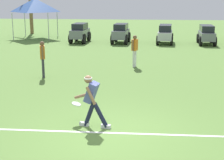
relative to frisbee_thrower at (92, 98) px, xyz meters
The scene contains 11 objects.
ground_plane 1.06m from the frisbee_thrower, 41.71° to the right, with size 80.00×80.00×0.00m, color #5A8039.
field_line_paint 1.03m from the frisbee_thrower, 37.13° to the right, with size 27.08×0.09×0.01m, color white.
frisbee_thrower is the anchor object (origin of this frame).
frisbee_in_flight 0.63m from the frisbee_thrower, 148.32° to the left, with size 0.29×0.29×0.09m.
teammate_near_sideline 8.01m from the frisbee_thrower, 83.41° to the left, with size 0.32×0.48×1.56m.
teammate_deep 6.17m from the frisbee_thrower, 118.37° to the left, with size 0.29×0.49×1.56m.
parked_car_slot_a 16.70m from the frisbee_thrower, 101.53° to the left, with size 1.32×2.42×1.40m.
parked_car_slot_b 16.29m from the frisbee_thrower, 91.09° to the left, with size 1.36×2.43×1.40m.
parked_car_slot_c 16.58m from the frisbee_thrower, 79.97° to the left, with size 1.35×2.48×1.34m.
parked_car_slot_d 17.19m from the frisbee_thrower, 70.34° to the left, with size 1.24×2.44×1.34m.
event_tent 19.93m from the frisbee_thrower, 111.57° to the left, with size 2.94×2.94×3.16m.
Camera 1 is at (0.82, -8.19, 3.52)m, focal length 55.00 mm.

